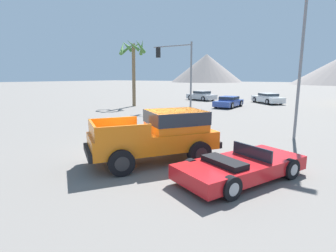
{
  "coord_description": "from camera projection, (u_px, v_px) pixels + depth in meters",
  "views": [
    {
      "loc": [
        5.96,
        -7.72,
        3.15
      ],
      "look_at": [
        0.25,
        0.87,
        1.2
      ],
      "focal_mm": 28.0,
      "sensor_mm": 36.0,
      "label": 1
    }
  ],
  "objects": [
    {
      "name": "ground_plane",
      "position": [
        150.0,
        159.0,
        10.14
      ],
      "size": [
        320.0,
        320.0,
        0.0
      ],
      "primitive_type": "plane",
      "color": "slate"
    },
    {
      "name": "orange_pickup_truck",
      "position": [
        161.0,
        133.0,
        9.82
      ],
      "size": [
        4.27,
        5.06,
        1.89
      ],
      "rotation": [
        0.0,
        0.0,
        -0.6
      ],
      "color": "orange",
      "rests_on": "ground_plane"
    },
    {
      "name": "red_convertible_car",
      "position": [
        240.0,
        167.0,
        8.12
      ],
      "size": [
        3.3,
        4.59,
        1.0
      ],
      "rotation": [
        0.0,
        0.0,
        -0.41
      ],
      "color": "red",
      "rests_on": "ground_plane"
    },
    {
      "name": "parked_car_white",
      "position": [
        268.0,
        98.0,
        31.28
      ],
      "size": [
        4.49,
        4.48,
        1.21
      ],
      "rotation": [
        0.0,
        0.0,
        0.79
      ],
      "color": "white",
      "rests_on": "ground_plane"
    },
    {
      "name": "parked_car_silver",
      "position": [
        201.0,
        95.0,
        35.4
      ],
      "size": [
        4.48,
        3.04,
        1.26
      ],
      "rotation": [
        0.0,
        0.0,
        1.25
      ],
      "color": "#B7BABF",
      "rests_on": "ground_plane"
    },
    {
      "name": "parked_car_blue",
      "position": [
        229.0,
        102.0,
        27.37
      ],
      "size": [
        1.95,
        4.25,
        1.12
      ],
      "rotation": [
        0.0,
        0.0,
        3.13
      ],
      "color": "#334C9E",
      "rests_on": "ground_plane"
    },
    {
      "name": "traffic_light_main",
      "position": [
        177.0,
        64.0,
        23.35
      ],
      "size": [
        4.05,
        0.38,
        6.09
      ],
      "rotation": [
        0.0,
        0.0,
        3.14
      ],
      "color": "slate",
      "rests_on": "ground_plane"
    },
    {
      "name": "street_lamp_post",
      "position": [
        304.0,
        29.0,
        12.49
      ],
      "size": [
        0.9,
        0.24,
        9.15
      ],
      "color": "slate",
      "rests_on": "ground_plane"
    },
    {
      "name": "palm_tree_leaning",
      "position": [
        133.0,
        57.0,
        27.52
      ],
      "size": [
        2.95,
        2.86,
        6.99
      ],
      "color": "brown",
      "rests_on": "ground_plane"
    }
  ]
}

